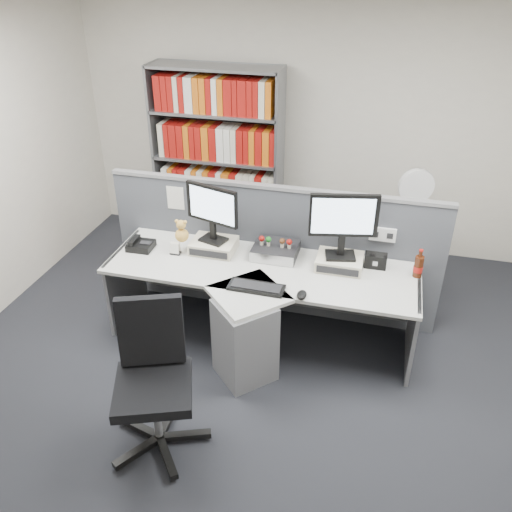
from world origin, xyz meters
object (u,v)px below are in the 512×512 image
(mouse, at_px, (302,295))
(shelving_unit, at_px, (218,162))
(cola_bottle, at_px, (418,266))
(office_chair, at_px, (153,374))
(desktop_pc, at_px, (276,251))
(desk, at_px, (254,308))
(keyboard, at_px, (256,287))
(speaker, at_px, (376,261))
(desk_calendar, at_px, (175,249))
(desk_phone, at_px, (140,245))
(monitor_right, at_px, (343,221))
(monitor_left, at_px, (212,209))
(filing_cabinet, at_px, (405,255))
(desk_fan, at_px, (415,190))

(mouse, bearing_deg, shelving_unit, 123.46)
(cola_bottle, distance_m, office_chair, 2.23)
(desktop_pc, relative_size, shelving_unit, 0.19)
(desk, relative_size, keyboard, 5.84)
(desk, relative_size, speaker, 14.36)
(keyboard, height_order, desk_calendar, desk_calendar)
(keyboard, relative_size, desk_phone, 2.01)
(office_chair, bearing_deg, shelving_unit, 99.35)
(keyboard, relative_size, speaker, 2.46)
(desktop_pc, xyz_separation_m, cola_bottle, (1.18, -0.04, 0.04))
(monitor_right, xyz_separation_m, speaker, (0.29, 0.08, -0.37))
(keyboard, xyz_separation_m, office_chair, (-0.47, -0.94, -0.17))
(monitor_left, distance_m, shelving_unit, 1.53)
(shelving_unit, height_order, office_chair, shelving_unit)
(monitor_right, bearing_deg, monitor_left, -180.00)
(keyboard, distance_m, shelving_unit, 2.18)
(filing_cabinet, xyz_separation_m, office_chair, (-1.62, -2.45, 0.22))
(office_chair, bearing_deg, desktop_pc, 71.39)
(shelving_unit, bearing_deg, mouse, -56.54)
(monitor_left, relative_size, monitor_right, 0.91)
(keyboard, bearing_deg, speaker, 32.95)
(desk, xyz_separation_m, cola_bottle, (1.26, 0.40, 0.36))
(desk, bearing_deg, desk_calendar, 162.27)
(keyboard, distance_m, mouse, 0.36)
(mouse, bearing_deg, desk_calendar, 162.25)
(shelving_unit, bearing_deg, desk, -64.04)
(monitor_left, distance_m, desk_fan, 1.95)
(desk, bearing_deg, monitor_right, 31.28)
(speaker, relative_size, filing_cabinet, 0.26)
(monitor_left, height_order, keyboard, monitor_left)
(desk_calendar, distance_m, cola_bottle, 2.04)
(cola_bottle, relative_size, filing_cabinet, 0.35)
(desk_calendar, xyz_separation_m, office_chair, (0.35, -1.29, -0.20))
(desk_fan, bearing_deg, desk_calendar, -149.73)
(monitor_left, bearing_deg, desk_calendar, -156.03)
(desk_phone, bearing_deg, desk_calendar, -1.63)
(keyboard, height_order, speaker, speaker)
(desk_phone, xyz_separation_m, filing_cabinet, (2.31, 1.14, -0.40))
(keyboard, distance_m, speaker, 1.04)
(monitor_right, distance_m, speaker, 0.48)
(desk, relative_size, desk_fan, 4.61)
(desk_phone, xyz_separation_m, speaker, (2.03, 0.21, 0.03))
(keyboard, bearing_deg, monitor_right, 39.76)
(desktop_pc, height_order, desk_phone, desktop_pc)
(monitor_right, bearing_deg, shelving_unit, 136.28)
(monitor_left, xyz_separation_m, speaker, (1.39, 0.08, -0.34))
(mouse, relative_size, desk_fan, 0.21)
(monitor_left, height_order, cola_bottle, monitor_left)
(speaker, height_order, cola_bottle, cola_bottle)
(desk_phone, xyz_separation_m, office_chair, (0.68, -1.30, -0.19))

